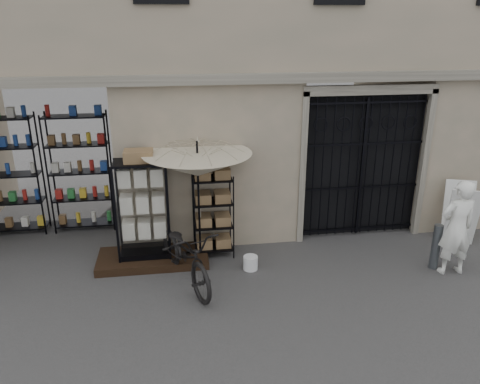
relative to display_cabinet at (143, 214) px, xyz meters
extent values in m
plane|color=black|center=(2.53, -1.61, -0.95)|extent=(80.00, 80.00, 0.00)
cube|color=tan|center=(2.53, 2.39, 3.55)|extent=(14.00, 4.00, 9.00)
cube|color=black|center=(-1.97, 1.19, 0.55)|extent=(3.00, 1.70, 3.00)
cube|color=black|center=(-2.02, 1.69, 0.30)|extent=(2.70, 0.50, 2.50)
cube|color=black|center=(4.28, 0.67, 0.55)|extent=(2.50, 0.06, 3.00)
cube|color=black|center=(4.28, 0.51, 0.50)|extent=(0.05, 0.05, 2.80)
cube|color=black|center=(0.13, -0.06, -0.87)|extent=(2.00, 0.90, 0.15)
cube|color=black|center=(0.00, 0.01, -0.75)|extent=(0.95, 0.65, 0.10)
cube|color=silver|center=(-0.03, -0.27, 0.09)|extent=(0.82, 0.11, 1.66)
cube|color=silver|center=(0.00, 0.01, -0.01)|extent=(0.79, 0.48, 1.38)
cube|color=olive|center=(0.00, 0.01, 1.03)|extent=(0.54, 0.43, 0.20)
cube|color=black|center=(1.27, 0.12, -0.14)|extent=(0.81, 0.67, 1.62)
cube|color=olive|center=(1.27, 0.12, -0.19)|extent=(0.69, 0.55, 1.21)
cylinder|color=black|center=(1.00, -0.05, 0.19)|extent=(0.05, 0.05, 2.27)
imported|color=beige|center=(1.00, -0.05, 1.01)|extent=(2.10, 2.12, 1.52)
cylinder|color=white|center=(1.86, -0.58, -0.82)|extent=(0.26, 0.26, 0.25)
imported|color=black|center=(0.71, -0.86, -0.95)|extent=(1.03, 1.25, 2.04)
cylinder|color=#585E64|center=(5.14, -1.01, -0.53)|extent=(0.16, 0.16, 0.84)
imported|color=white|center=(5.34, -1.20, -0.95)|extent=(0.66, 1.73, 0.41)
cube|color=silver|center=(6.06, -0.31, -0.32)|extent=(0.64, 0.47, 1.21)
cube|color=silver|center=(6.19, 0.04, -0.32)|extent=(0.64, 0.47, 1.21)
camera|label=1|loc=(0.59, -7.88, 3.27)|focal=35.00mm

